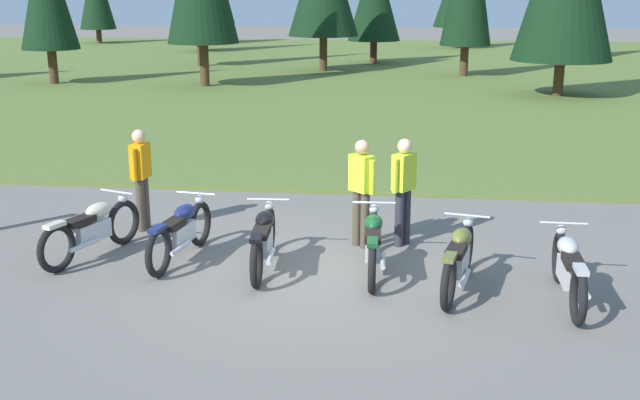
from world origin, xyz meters
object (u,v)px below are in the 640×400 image
Objects in this scene: motorcycle_navy at (181,231)px; rider_in_hivis_vest at (361,187)px; motorcycle_olive at (459,258)px; rider_near_row_end at (141,173)px; motorcycle_black at (264,239)px; motorcycle_british_green at (373,243)px; rider_with_back_turned at (404,185)px; motorcycle_cream at (92,229)px; motorcycle_silver at (569,269)px.

rider_in_hivis_vest is at bearing 19.87° from motorcycle_navy.
motorcycle_olive is 1.24× the size of rider_near_row_end.
rider_in_hivis_vest reaches higher than motorcycle_black.
motorcycle_british_green is (2.81, -0.22, 0.00)m from motorcycle_navy.
rider_with_back_turned is at bearing 18.86° from motorcycle_navy.
rider_near_row_end is (-3.61, 0.45, 0.00)m from rider_in_hivis_vest.
motorcycle_olive is at bearing -7.24° from motorcycle_cream.
motorcycle_british_green is at bearing -106.45° from rider_with_back_turned.
motorcycle_cream is 1.20× the size of rider_near_row_end.
motorcycle_british_green is at bearing -22.44° from rider_near_row_end.
motorcycle_navy and motorcycle_silver have the same top height.
motorcycle_british_green is at bearing -77.82° from rider_in_hivis_vest.
motorcycle_silver is 6.79m from rider_near_row_end.
motorcycle_silver is 1.26× the size of rider_in_hivis_vest.
motorcycle_cream is 1.20× the size of rider_in_hivis_vest.
motorcycle_olive is (5.29, -0.67, 0.00)m from motorcycle_cream.
motorcycle_black and motorcycle_olive have the same top height.
motorcycle_navy is at bearing 175.59° from motorcycle_british_green.
motorcycle_british_green and motorcycle_silver have the same top height.
motorcycle_cream is 0.96× the size of motorcycle_navy.
motorcycle_cream is 1.33m from motorcycle_navy.
motorcycle_olive is at bearing -49.48° from rider_in_hivis_vest.
motorcycle_cream is 4.15m from motorcycle_british_green.
rider_near_row_end reaches higher than motorcycle_british_green.
rider_near_row_end is at bearing 127.35° from motorcycle_navy.
motorcycle_silver is at bearing -43.63° from rider_with_back_turned.
motorcycle_silver is 1.26× the size of rider_with_back_turned.
rider_with_back_turned is at bearing 73.55° from motorcycle_british_green.
rider_near_row_end reaches higher than motorcycle_silver.
rider_in_hivis_vest is at bearing -165.34° from rider_with_back_turned.
rider_in_hivis_vest is (-0.25, 1.14, 0.51)m from motorcycle_british_green.
motorcycle_navy and motorcycle_olive have the same top height.
motorcycle_navy and motorcycle_black have the same top height.
motorcycle_cream is 2.61m from motorcycle_black.
motorcycle_british_green is 1.01× the size of motorcycle_olive.
motorcycle_silver is 2.97m from rider_with_back_turned.
motorcycle_british_green is at bearing -2.54° from motorcycle_cream.
rider_with_back_turned is at bearing 14.66° from rider_in_hivis_vest.
rider_in_hivis_vest is 1.00× the size of rider_near_row_end.
motorcycle_british_green is (1.54, 0.01, 0.00)m from motorcycle_black.
rider_with_back_turned is at bearing 34.35° from motorcycle_black.
motorcycle_cream is at bearing 172.76° from motorcycle_olive.
motorcycle_olive is at bearing -23.04° from motorcycle_british_green.
rider_with_back_turned is (-0.76, 1.80, 0.51)m from motorcycle_olive.
motorcycle_black is at bearing 170.13° from motorcycle_silver.
motorcycle_black is 2.73m from motorcycle_olive.
motorcycle_olive and motorcycle_silver have the same top height.
rider_with_back_turned is at bearing 136.37° from motorcycle_silver.
motorcycle_cream is 4.69m from rider_with_back_turned.
rider_near_row_end is (0.28, 1.41, 0.51)m from motorcycle_cream.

